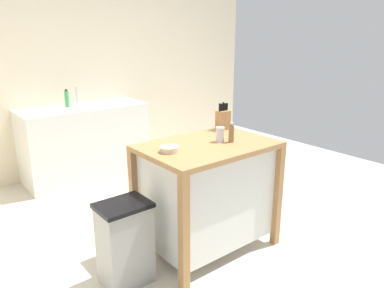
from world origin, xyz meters
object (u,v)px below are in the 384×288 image
trash_bin (125,243)px  bottle_hand_soap (67,99)px  bowl_stoneware_deep (169,149)px  drinking_cup (220,134)px  pepper_grinder (231,133)px  sink_faucet (77,96)px  kitchen_island (207,191)px  knife_block (223,119)px

trash_bin → bottle_hand_soap: bottle_hand_soap is taller
bowl_stoneware_deep → bottle_hand_soap: bottle_hand_soap is taller
drinking_cup → bottle_hand_soap: (-0.38, 2.27, 0.02)m
pepper_grinder → sink_faucet: bearing=96.8°
kitchen_island → trash_bin: 0.79m
knife_block → trash_bin: 1.38m
trash_bin → knife_block: bearing=12.1°
bowl_stoneware_deep → pepper_grinder: bearing=-10.6°
drinking_cup → bottle_hand_soap: size_ratio=0.56×
knife_block → trash_bin: bearing=-167.9°
drinking_cup → trash_bin: size_ratio=0.19×
bowl_stoneware_deep → pepper_grinder: (0.53, -0.10, 0.06)m
bowl_stoneware_deep → bottle_hand_soap: 2.24m
kitchen_island → trash_bin: bearing=179.3°
pepper_grinder → drinking_cup: bearing=133.8°
knife_block → trash_bin: knife_block is taller
knife_block → bottle_hand_soap: bearing=108.5°
drinking_cup → pepper_grinder: (0.06, -0.06, 0.02)m
drinking_cup → bottle_hand_soap: bearing=99.4°
drinking_cup → knife_block: bearing=43.4°
bowl_stoneware_deep → trash_bin: bowl_stoneware_deep is taller
kitchen_island → trash_bin: kitchen_island is taller
kitchen_island → knife_block: (0.41, 0.26, 0.50)m
knife_block → bowl_stoneware_deep: (-0.76, -0.24, -0.07)m
pepper_grinder → bottle_hand_soap: bearing=100.6°
kitchen_island → drinking_cup: size_ratio=8.84×
sink_faucet → kitchen_island: bearing=-87.3°
bowl_stoneware_deep → bottle_hand_soap: bearing=87.5°
sink_faucet → bottle_hand_soap: 0.16m
bowl_stoneware_deep → drinking_cup: 0.47m
kitchen_island → knife_block: knife_block is taller
drinking_cup → sink_faucet: 2.35m
knife_block → drinking_cup: knife_block is taller
knife_block → drinking_cup: bearing=-136.6°
kitchen_island → pepper_grinder: bearing=-25.0°
knife_block → trash_bin: (-1.17, -0.25, -0.69)m
bowl_stoneware_deep → trash_bin: size_ratio=0.22×
pepper_grinder → bowl_stoneware_deep: bearing=169.4°
sink_faucet → bottle_hand_soap: (-0.15, -0.06, -0.01)m
drinking_cup → kitchen_island: bearing=171.3°
knife_block → pepper_grinder: (-0.23, -0.34, -0.02)m
drinking_cup → pepper_grinder: bearing=-46.2°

